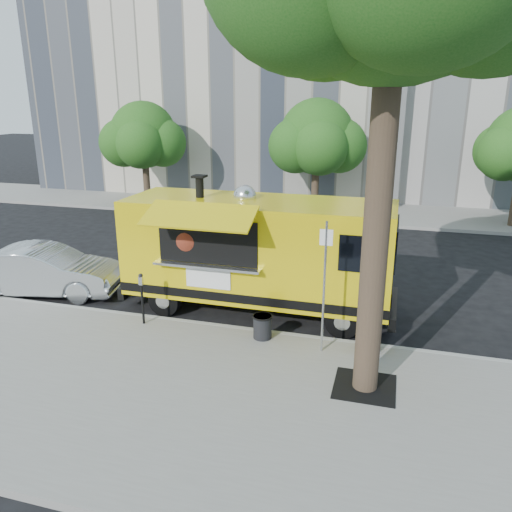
{
  "coord_description": "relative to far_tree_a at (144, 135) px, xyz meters",
  "views": [
    {
      "loc": [
        2.89,
        -11.67,
        5.58
      ],
      "look_at": [
        -0.43,
        0.0,
        1.75
      ],
      "focal_mm": 35.0,
      "sensor_mm": 36.0,
      "label": 1
    }
  ],
  "objects": [
    {
      "name": "far_sidewalk",
      "position": [
        10.0,
        1.2,
        -3.7
      ],
      "size": [
        60.0,
        5.0,
        0.15
      ],
      "primitive_type": "cube",
      "color": "gray",
      "rests_on": "ground"
    },
    {
      "name": "far_tree_b",
      "position": [
        9.0,
        0.4,
        0.06
      ],
      "size": [
        3.6,
        3.6,
        5.5
      ],
      "color": "#33261C",
      "rests_on": "far_sidewalk"
    },
    {
      "name": "sidewalk",
      "position": [
        10.0,
        -16.3,
        -3.7
      ],
      "size": [
        60.0,
        6.0,
        0.15
      ],
      "primitive_type": "cube",
      "color": "gray",
      "rests_on": "ground"
    },
    {
      "name": "trash_bin_right",
      "position": [
        12.58,
        -13.6,
        -3.31
      ],
      "size": [
        0.5,
        0.5,
        0.59
      ],
      "color": "black",
      "rests_on": "sidewalk"
    },
    {
      "name": "sedan",
      "position": [
        3.08,
        -12.3,
        -3.04
      ],
      "size": [
        4.66,
        2.37,
        1.46
      ],
      "primitive_type": "imported",
      "rotation": [
        0.0,
        0.0,
        1.76
      ],
      "color": "silver",
      "rests_on": "ground"
    },
    {
      "name": "trash_bin_left",
      "position": [
        10.1,
        -13.6,
        -3.32
      ],
      "size": [
        0.47,
        0.47,
        0.57
      ],
      "color": "black",
      "rests_on": "sidewalk"
    },
    {
      "name": "curb",
      "position": [
        10.0,
        -13.23,
        -3.7
      ],
      "size": [
        60.0,
        0.14,
        0.16
      ],
      "primitive_type": "cube",
      "color": "#999993",
      "rests_on": "ground"
    },
    {
      "name": "ground",
      "position": [
        10.0,
        -12.3,
        -3.78
      ],
      "size": [
        120.0,
        120.0,
        0.0
      ],
      "primitive_type": "plane",
      "color": "black",
      "rests_on": "ground"
    },
    {
      "name": "tree_well",
      "position": [
        12.6,
        -15.1,
        -3.62
      ],
      "size": [
        1.2,
        1.2,
        0.02
      ],
      "primitive_type": "cube",
      "color": "black",
      "rests_on": "sidewalk"
    },
    {
      "name": "parking_meter",
      "position": [
        7.0,
        -13.65,
        -2.79
      ],
      "size": [
        0.11,
        0.11,
        1.33
      ],
      "color": "black",
      "rests_on": "sidewalk"
    },
    {
      "name": "sign_post",
      "position": [
        11.55,
        -13.85,
        -1.93
      ],
      "size": [
        0.28,
        0.06,
        3.0
      ],
      "color": "silver",
      "rests_on": "sidewalk"
    },
    {
      "name": "far_tree_a",
      "position": [
        0.0,
        0.0,
        0.0
      ],
      "size": [
        3.42,
        3.42,
        5.36
      ],
      "color": "#33261C",
      "rests_on": "far_sidewalk"
    },
    {
      "name": "food_truck",
      "position": [
        9.43,
        -11.75,
        -2.07
      ],
      "size": [
        7.35,
        3.4,
        3.64
      ],
      "rotation": [
        0.0,
        0.0,
        -0.0
      ],
      "color": "yellow",
      "rests_on": "ground"
    }
  ]
}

